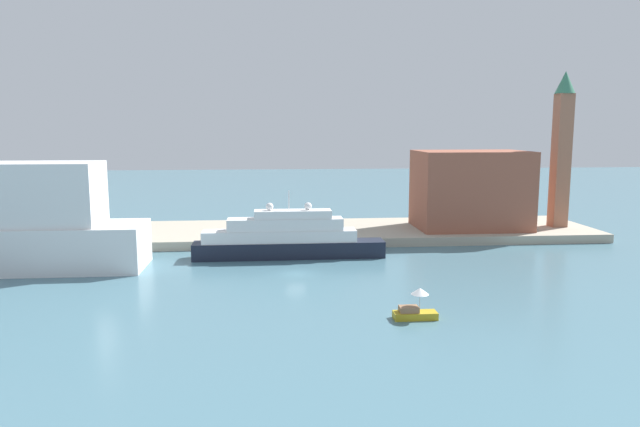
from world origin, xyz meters
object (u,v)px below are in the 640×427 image
person_figure (260,233)px  harbor_building (471,190)px  small_motorboat (415,309)px  bell_tower (562,144)px  parked_car (227,234)px  mooring_bollard (286,237)px  large_yacht (286,239)px

person_figure → harbor_building: bearing=9.8°
small_motorboat → bell_tower: bell_tower is taller
small_motorboat → person_figure: (-16.41, 38.31, 1.23)m
parked_car → small_motorboat: bearing=-60.7°
small_motorboat → mooring_bollard: 38.98m
harbor_building → mooring_bollard: bearing=-166.9°
harbor_building → person_figure: (-37.91, -6.57, -6.13)m
large_yacht → harbor_building: bearing=24.0°
person_figure → mooring_bollard: (4.30, -1.27, -0.51)m
bell_tower → mooring_bollard: (-50.26, -7.87, -14.75)m
bell_tower → parked_car: bell_tower is taller
bell_tower → person_figure: bearing=-173.1°
small_motorboat → parked_car: 44.70m
harbor_building → small_motorboat: bearing=-115.6°
harbor_building → bell_tower: (16.65, 0.03, 8.11)m
parked_car → person_figure: 5.49m
small_motorboat → mooring_bollard: (-12.11, 37.04, 0.71)m
person_figure → mooring_bollard: bearing=-16.4°
small_motorboat → person_figure: bearing=113.2°
mooring_bollard → person_figure: bearing=163.6°
mooring_bollard → bell_tower: bearing=8.9°
mooring_bollard → parked_car: bearing=168.7°
large_yacht → small_motorboat: size_ratio=6.43×
bell_tower → mooring_bollard: bell_tower is taller
parked_car → mooring_bollard: (9.75, -1.94, -0.26)m
large_yacht → parked_car: (-9.58, 9.16, -0.84)m
harbor_building → person_figure: size_ratio=10.94×
large_yacht → parked_car: size_ratio=6.94×
harbor_building → mooring_bollard: (-33.61, -7.84, -6.65)m
person_figure → small_motorboat: bearing=-66.8°
bell_tower → harbor_building: bearing=-179.9°
small_motorboat → harbor_building: 50.31m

